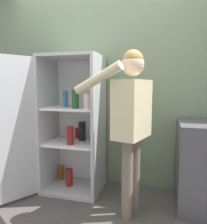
{
  "coord_description": "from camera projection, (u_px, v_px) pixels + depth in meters",
  "views": [
    {
      "loc": [
        0.72,
        -1.76,
        1.27
      ],
      "look_at": [
        0.07,
        0.65,
        0.97
      ],
      "focal_mm": 35.0,
      "sensor_mm": 36.0,
      "label": 1
    }
  ],
  "objects": [
    {
      "name": "refrigerator",
      "position": [
        60.0,
        125.0,
        2.58
      ],
      "size": [
        1.1,
        1.13,
        1.62
      ],
      "color": "#B7BABC",
      "rests_on": "ground_plane"
    },
    {
      "name": "ground_plane",
      "position": [
        78.0,
        224.0,
        2.02
      ],
      "size": [
        12.0,
        12.0,
        0.0
      ],
      "primitive_type": "plane",
      "color": "#4C4742"
    },
    {
      "name": "person",
      "position": [
        131.0,
        113.0,
        2.08
      ],
      "size": [
        0.72,
        0.54,
        1.6
      ],
      "color": "#726656",
      "rests_on": "ground_plane"
    },
    {
      "name": "wall_back",
      "position": [
        105.0,
        86.0,
        2.81
      ],
      "size": [
        7.0,
        0.06,
        2.55
      ],
      "color": "gray",
      "rests_on": "ground_plane"
    }
  ]
}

